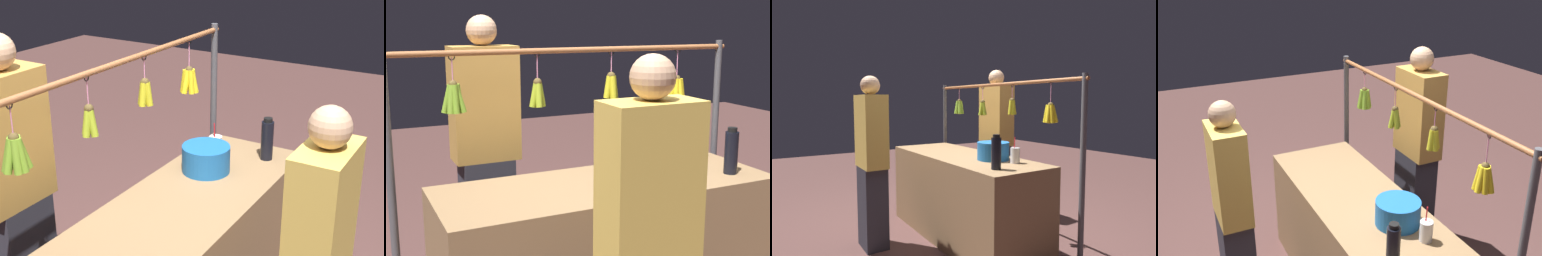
{
  "view_description": "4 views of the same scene",
  "coord_description": "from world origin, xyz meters",
  "views": [
    {
      "loc": [
        2.16,
        1.33,
        2.19
      ],
      "look_at": [
        -0.08,
        0.0,
        1.18
      ],
      "focal_mm": 51.55,
      "sensor_mm": 36.0,
      "label": 1
    },
    {
      "loc": [
        1.28,
        2.36,
        1.65
      ],
      "look_at": [
        0.17,
        0.0,
        1.11
      ],
      "focal_mm": 49.07,
      "sensor_mm": 36.0,
      "label": 2
    },
    {
      "loc": [
        -2.61,
        1.66,
        1.31
      ],
      "look_at": [
        -0.02,
        0.0,
        1.06
      ],
      "focal_mm": 30.61,
      "sensor_mm": 36.0,
      "label": 3
    },
    {
      "loc": [
        -2.41,
        1.22,
        2.4
      ],
      "look_at": [
        0.14,
        0.0,
        1.27
      ],
      "focal_mm": 42.97,
      "sensor_mm": 36.0,
      "label": 4
    }
  ],
  "objects": [
    {
      "name": "water_bottle",
      "position": [
        -0.71,
        0.15,
        0.93
      ],
      "size": [
        0.08,
        0.08,
        0.26
      ],
      "color": "black",
      "rests_on": "market_counter"
    },
    {
      "name": "blue_bucket",
      "position": [
        -0.37,
        -0.08,
        0.88
      ],
      "size": [
        0.28,
        0.28,
        0.16
      ],
      "primitive_type": "cylinder",
      "color": "#1C60AB",
      "rests_on": "market_counter"
    },
    {
      "name": "market_counter",
      "position": [
        0.0,
        0.0,
        0.4
      ],
      "size": [
        1.82,
        0.65,
        0.8
      ],
      "primitive_type": "cube",
      "color": "olive",
      "rests_on": "ground"
    },
    {
      "name": "drink_cup",
      "position": [
        -0.59,
        -0.14,
        0.87
      ],
      "size": [
        0.08,
        0.08,
        0.22
      ],
      "color": "silver",
      "rests_on": "market_counter"
    },
    {
      "name": "display_rack",
      "position": [
        -0.01,
        -0.4,
        1.06
      ],
      "size": [
        2.16,
        0.13,
        1.52
      ],
      "color": "#4C4C51",
      "rests_on": "ground"
    },
    {
      "name": "vendor_person",
      "position": [
        0.45,
        -0.76,
        0.83
      ],
      "size": [
        0.4,
        0.22,
        1.68
      ],
      "color": "#2D2D38",
      "rests_on": "ground"
    }
  ]
}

